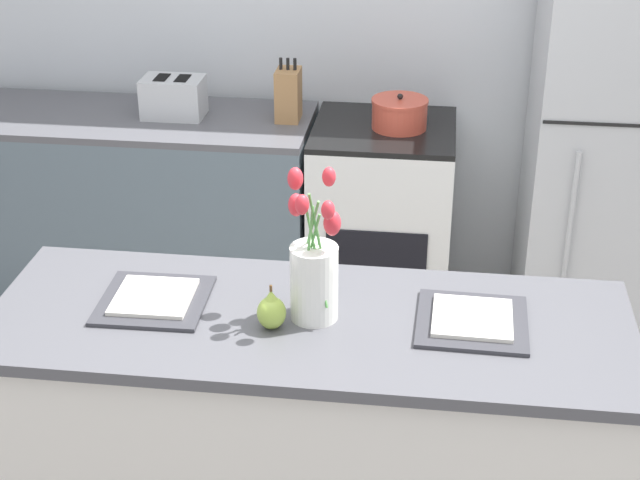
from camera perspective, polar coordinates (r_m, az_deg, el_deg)
The scene contains 11 objects.
kitchen_island at distance 2.98m, azimuth -0.63°, elevation -11.96°, with size 1.80×0.66×0.90m.
back_counter at distance 4.55m, azimuth -11.14°, elevation 1.87°, with size 1.68×0.60×0.89m.
stove_range at distance 4.34m, azimuth 3.60°, elevation 1.08°, with size 0.60×0.61×0.89m.
refrigerator at distance 4.23m, azimuth 16.74°, elevation 5.27°, with size 0.68×0.67×1.70m.
flower_vase at distance 2.66m, azimuth -0.35°, elevation -1.85°, with size 0.16×0.16×0.43m.
pear_figurine at distance 2.66m, azimuth -2.84°, elevation -4.14°, with size 0.08×0.08×0.13m.
plate_setting_left at distance 2.84m, azimuth -9.64°, elevation -3.41°, with size 0.31×0.31×0.02m.
plate_setting_right at distance 2.73m, azimuth 8.84°, elevation -4.64°, with size 0.31×0.31×0.02m.
toaster at distance 4.30m, azimuth -8.52°, elevation 8.23°, with size 0.28×0.18×0.17m.
cooking_pot at distance 4.13m, azimuth 4.65°, elevation 7.35°, with size 0.24×0.24×0.15m.
knife_block at distance 4.21m, azimuth -1.86°, elevation 8.46°, with size 0.10×0.14×0.27m.
Camera 1 is at (0.33, -2.31, 2.31)m, focal length 55.00 mm.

